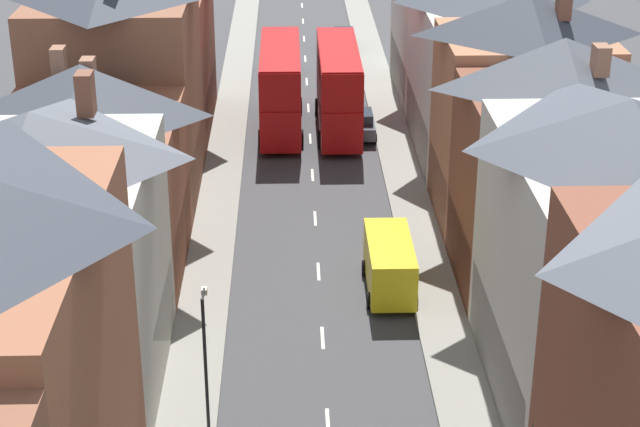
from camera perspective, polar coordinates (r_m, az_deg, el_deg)
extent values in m
cube|color=gray|center=(56.98, -5.45, 0.56)|extent=(2.20, 104.00, 0.14)
cube|color=gray|center=(57.20, 4.80, 0.68)|extent=(2.20, 104.00, 0.14)
cube|color=silver|center=(39.37, 0.42, -11.10)|extent=(0.14, 1.80, 0.01)
cube|color=silver|center=(44.40, 0.14, -6.64)|extent=(0.14, 1.80, 0.01)
cube|color=silver|center=(49.66, -0.08, -3.11)|extent=(0.14, 1.80, 0.01)
cube|color=silver|center=(55.06, -0.26, -0.26)|extent=(0.14, 1.80, 0.01)
cube|color=silver|center=(60.58, -0.40, 2.07)|extent=(0.14, 1.80, 0.01)
cube|color=silver|center=(66.18, -0.53, 4.02)|extent=(0.14, 1.80, 0.01)
cube|color=silver|center=(71.84, -0.63, 5.65)|extent=(0.14, 1.80, 0.01)
cube|color=silver|center=(77.56, -0.71, 7.05)|extent=(0.14, 1.80, 0.01)
cube|color=silver|center=(83.32, -0.79, 8.25)|extent=(0.14, 1.80, 0.01)
cube|color=silver|center=(89.11, -0.86, 9.30)|extent=(0.14, 1.80, 0.01)
cube|color=silver|center=(94.92, -0.92, 10.22)|extent=(0.14, 1.80, 0.01)
cube|color=silver|center=(100.76, -0.97, 11.04)|extent=(0.14, 1.80, 0.01)
cube|color=beige|center=(40.42, -14.34, -3.33)|extent=(8.00, 9.94, 9.19)
cube|color=maroon|center=(41.19, -8.52, -7.02)|extent=(0.12, 9.15, 3.20)
pyramid|color=#565B66|center=(38.29, -15.17, 3.99)|extent=(8.00, 9.94, 1.78)
cube|color=brown|center=(39.85, -12.40, 6.26)|extent=(0.60, 0.90, 1.58)
cube|color=#935138|center=(49.16, -12.07, 0.89)|extent=(8.00, 8.98, 7.56)
cube|color=olive|center=(49.48, -7.36, -1.37)|extent=(0.12, 8.26, 3.20)
pyramid|color=#474C56|center=(47.47, -12.58, 6.41)|extent=(8.00, 8.98, 2.37)
cube|color=#99664C|center=(48.46, -12.26, 7.47)|extent=(0.60, 0.90, 1.09)
cube|color=#99664C|center=(49.25, -13.74, 7.80)|extent=(0.60, 0.90, 1.43)
cube|color=brown|center=(57.26, -10.68, 6.08)|extent=(8.00, 9.75, 10.83)
cube|color=black|center=(58.05, -6.55, 2.60)|extent=(0.12, 8.97, 3.20)
cube|color=brown|center=(67.58, -9.35, 8.12)|extent=(8.00, 11.47, 8.97)
cube|color=#1E5133|center=(68.01, -5.88, 5.87)|extent=(0.12, 10.56, 3.20)
cube|color=silver|center=(39.70, 15.27, -3.39)|extent=(8.00, 11.32, 9.89)
cube|color=black|center=(40.39, 9.34, -7.76)|extent=(0.12, 10.41, 3.20)
pyramid|color=#474C56|center=(37.46, 16.23, 4.58)|extent=(8.00, 11.32, 1.80)
cube|color=brown|center=(47.90, 12.25, 1.28)|extent=(8.00, 7.13, 9.16)
cube|color=black|center=(48.34, 7.40, -2.01)|extent=(0.12, 6.56, 3.20)
pyramid|color=#565B66|center=(46.06, 12.87, 7.81)|extent=(8.00, 7.13, 2.19)
cube|color=#99664C|center=(44.62, 14.74, 7.91)|extent=(0.60, 0.90, 1.21)
cube|color=#B2704C|center=(54.32, 10.59, 4.44)|extent=(8.00, 7.19, 9.63)
cube|color=#1E5133|center=(54.78, 6.30, 1.27)|extent=(0.12, 6.62, 3.20)
pyramid|color=#383D47|center=(52.70, 11.07, 10.40)|extent=(8.00, 7.19, 2.00)
cube|color=brown|center=(51.88, 12.88, 10.93)|extent=(0.60, 0.90, 1.58)
cube|color=silver|center=(63.20, 8.87, 7.09)|extent=(8.00, 11.70, 9.08)
cube|color=navy|center=(63.53, 5.19, 4.57)|extent=(0.12, 10.76, 3.20)
cube|color=beige|center=(74.21, 7.32, 9.58)|extent=(8.00, 11.39, 8.75)
cube|color=olive|center=(74.44, 4.19, 7.54)|extent=(0.12, 10.48, 3.20)
cube|color=#B70F0F|center=(67.18, 0.98, 5.81)|extent=(2.44, 10.80, 2.50)
cube|color=#B70F0F|center=(66.47, 1.00, 7.77)|extent=(2.44, 10.58, 2.30)
cube|color=#B70F0F|center=(66.14, 1.01, 8.77)|extent=(2.39, 10.37, 0.10)
cube|color=#28333D|center=(72.22, 0.79, 7.28)|extent=(2.20, 0.10, 1.20)
cube|color=#28333D|center=(71.59, 0.80, 9.05)|extent=(2.20, 0.10, 1.10)
cube|color=#28333D|center=(67.06, -0.04, 6.00)|extent=(0.06, 9.18, 0.90)
cube|color=#28333D|center=(66.39, -0.04, 7.85)|extent=(0.06, 9.18, 0.90)
cube|color=yellow|center=(71.38, 0.81, 9.67)|extent=(1.34, 0.08, 0.32)
cylinder|color=black|center=(70.67, -0.14, 5.76)|extent=(0.30, 1.00, 1.00)
cylinder|color=black|center=(70.78, 1.85, 5.78)|extent=(0.30, 1.00, 1.00)
cylinder|color=black|center=(64.71, 0.01, 4.01)|extent=(0.30, 1.00, 1.00)
cylinder|color=black|center=(64.82, 2.18, 4.03)|extent=(0.30, 1.00, 1.00)
cube|color=#B70F0F|center=(67.34, -2.10, 5.84)|extent=(2.44, 10.80, 2.50)
cube|color=#B70F0F|center=(66.63, -2.13, 7.80)|extent=(2.44, 10.58, 2.30)
cube|color=#B70F0F|center=(66.30, -2.15, 8.79)|extent=(2.39, 10.37, 0.10)
cube|color=#28333D|center=(72.38, -2.09, 7.31)|extent=(2.20, 0.10, 1.20)
cube|color=#28333D|center=(71.75, -2.12, 9.07)|extent=(2.20, 0.10, 1.10)
cube|color=#28333D|center=(67.28, -3.12, 6.03)|extent=(0.06, 9.18, 0.90)
cube|color=#28333D|center=(66.62, -3.17, 7.87)|extent=(0.06, 9.18, 0.90)
cube|color=yellow|center=(71.55, -2.13, 9.69)|extent=(1.34, 0.08, 0.32)
cylinder|color=black|center=(70.90, -3.07, 5.79)|extent=(0.30, 1.00, 1.00)
cylinder|color=black|center=(70.88, -1.09, 5.81)|extent=(0.30, 1.00, 1.00)
cylinder|color=black|center=(64.93, -3.18, 4.04)|extent=(0.30, 1.00, 1.00)
cylinder|color=black|center=(64.91, -1.02, 4.07)|extent=(0.30, 1.00, 1.00)
cube|color=#4C515B|center=(66.44, 2.15, 4.71)|extent=(1.70, 3.89, 0.75)
cube|color=#28333D|center=(66.04, 2.17, 5.20)|extent=(1.46, 1.95, 0.60)
cylinder|color=black|center=(67.65, 1.36, 4.74)|extent=(0.20, 0.62, 0.62)
cylinder|color=black|center=(67.76, 2.80, 4.75)|extent=(0.20, 0.62, 0.62)
cylinder|color=black|center=(65.38, 1.47, 4.04)|extent=(0.20, 0.62, 0.62)
cylinder|color=black|center=(65.50, 2.95, 4.05)|extent=(0.20, 0.62, 0.62)
cube|color=gray|center=(79.56, -2.06, 7.98)|extent=(1.70, 4.04, 0.72)
cube|color=#28333D|center=(79.19, -2.06, 8.39)|extent=(1.46, 2.02, 0.60)
cylinder|color=black|center=(80.88, -2.66, 7.97)|extent=(0.20, 0.62, 0.62)
cylinder|color=black|center=(80.86, -1.44, 7.98)|extent=(0.20, 0.62, 0.62)
cylinder|color=black|center=(78.47, -2.68, 7.46)|extent=(0.20, 0.62, 0.62)
cylinder|color=black|center=(78.46, -1.43, 7.48)|extent=(0.20, 0.62, 0.62)
cube|color=black|center=(85.75, 1.27, 9.19)|extent=(1.70, 4.20, 0.77)
cube|color=#28333D|center=(85.37, 1.29, 9.60)|extent=(1.46, 2.10, 0.60)
cylinder|color=black|center=(87.07, 0.66, 9.16)|extent=(0.20, 0.62, 0.62)
cylinder|color=black|center=(87.15, 1.79, 9.16)|extent=(0.20, 0.62, 0.62)
cylinder|color=black|center=(84.56, 0.74, 8.71)|extent=(0.20, 0.62, 0.62)
cylinder|color=black|center=(84.64, 1.90, 8.71)|extent=(0.20, 0.62, 0.62)
cube|color=yellow|center=(47.49, 3.73, -2.67)|extent=(1.96, 5.20, 2.10)
cube|color=#28333D|center=(49.64, 3.48, -1.04)|extent=(1.76, 0.10, 0.90)
cylinder|color=black|center=(49.25, 2.40, -2.91)|extent=(0.24, 0.72, 0.72)
cylinder|color=black|center=(49.42, 4.67, -2.88)|extent=(0.24, 0.72, 0.72)
cylinder|color=black|center=(46.50, 2.66, -4.65)|extent=(0.24, 0.72, 0.72)
cylinder|color=black|center=(46.68, 5.07, -4.61)|extent=(0.24, 0.72, 0.72)
cylinder|color=black|center=(37.45, -6.11, -8.24)|extent=(0.12, 0.12, 5.50)
cylinder|color=black|center=(36.50, -6.25, -4.34)|extent=(0.08, 0.90, 0.08)
cube|color=beige|center=(36.93, -6.19, -4.12)|extent=(0.20, 0.32, 0.20)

